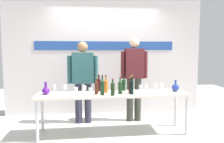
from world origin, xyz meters
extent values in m
plane|color=#BABAB3|center=(0.00, 0.00, 0.00)|extent=(10.00, 10.00, 0.00)
cube|color=silver|center=(0.00, 1.37, 1.50)|extent=(4.62, 0.10, 3.00)
cube|color=#254A95|center=(0.00, 1.31, 1.60)|extent=(3.23, 0.01, 0.20)
cube|color=silver|center=(0.00, 0.00, 0.72)|extent=(2.69, 0.58, 0.04)
cylinder|color=silver|center=(-1.28, -0.24, 0.35)|extent=(0.05, 0.05, 0.70)
cylinder|color=silver|center=(1.28, -0.24, 0.35)|extent=(0.05, 0.05, 0.70)
cylinder|color=silver|center=(-1.28, 0.24, 0.35)|extent=(0.05, 0.05, 0.70)
cylinder|color=silver|center=(1.28, 0.24, 0.35)|extent=(0.05, 0.05, 0.70)
sphere|color=#50188B|center=(-1.17, 0.02, 0.80)|extent=(0.13, 0.13, 0.13)
cylinder|color=#50188B|center=(-1.17, 0.02, 0.91)|extent=(0.04, 0.04, 0.10)
sphere|color=navy|center=(1.17, 0.02, 0.81)|extent=(0.14, 0.14, 0.14)
cylinder|color=navy|center=(1.17, 0.02, 0.91)|extent=(0.04, 0.04, 0.09)
cylinder|color=#2C2C3D|center=(-0.63, 0.67, 0.41)|extent=(0.14, 0.14, 0.83)
cylinder|color=#2C2C3D|center=(-0.44, 0.67, 0.41)|extent=(0.14, 0.14, 0.83)
cube|color=#295658|center=(-0.54, 0.67, 1.14)|extent=(0.43, 0.22, 0.62)
cylinder|color=#295658|center=(-0.80, 0.67, 1.11)|extent=(0.09, 0.09, 0.56)
cylinder|color=#295658|center=(-0.27, 0.67, 1.11)|extent=(0.09, 0.09, 0.56)
sphere|color=#9E6F4B|center=(-0.54, 0.67, 1.57)|extent=(0.21, 0.21, 0.21)
cylinder|color=#373B31|center=(0.45, 0.67, 0.46)|extent=(0.14, 0.14, 0.91)
cylinder|color=#373B31|center=(0.62, 0.67, 0.46)|extent=(0.14, 0.14, 0.91)
cube|color=#531E23|center=(0.54, 0.67, 1.23)|extent=(0.38, 0.22, 0.62)
cylinder|color=#531E23|center=(0.29, 0.67, 1.20)|extent=(0.09, 0.09, 0.56)
cylinder|color=#531E23|center=(0.78, 0.67, 1.20)|extent=(0.09, 0.09, 0.56)
sphere|color=beige|center=(0.54, 0.67, 1.65)|extent=(0.21, 0.21, 0.21)
cylinder|color=#12331A|center=(-0.20, -0.13, 0.86)|extent=(0.07, 0.07, 0.24)
cone|color=#12331A|center=(-0.20, -0.13, 0.99)|extent=(0.07, 0.07, 0.03)
cylinder|color=#12331A|center=(-0.20, -0.13, 1.02)|extent=(0.03, 0.03, 0.09)
cylinder|color=black|center=(-0.20, -0.13, 1.07)|extent=(0.03, 0.03, 0.02)
cylinder|color=black|center=(-0.03, -0.20, 0.84)|extent=(0.07, 0.07, 0.21)
cone|color=black|center=(-0.03, -0.20, 0.96)|extent=(0.07, 0.07, 0.03)
cylinder|color=black|center=(-0.03, -0.20, 0.98)|extent=(0.03, 0.03, 0.07)
cylinder|color=#AB2719|center=(-0.03, -0.20, 1.02)|extent=(0.03, 0.03, 0.02)
cylinder|color=black|center=(0.31, -0.13, 0.86)|extent=(0.07, 0.07, 0.23)
cone|color=black|center=(0.31, -0.13, 0.99)|extent=(0.07, 0.07, 0.03)
cylinder|color=black|center=(0.31, -0.13, 1.02)|extent=(0.03, 0.03, 0.08)
cylinder|color=gold|center=(0.31, -0.13, 1.06)|extent=(0.03, 0.03, 0.02)
cylinder|color=#370C0D|center=(0.31, -0.01, 0.84)|extent=(0.07, 0.07, 0.21)
cone|color=#370C0D|center=(0.31, -0.01, 0.96)|extent=(0.07, 0.07, 0.03)
cylinder|color=#370C0D|center=(0.31, -0.01, 0.98)|extent=(0.03, 0.03, 0.06)
cylinder|color=gold|center=(0.31, -0.01, 1.02)|extent=(0.03, 0.03, 0.02)
cylinder|color=black|center=(0.23, 0.22, 0.84)|extent=(0.07, 0.07, 0.20)
cone|color=black|center=(0.23, 0.22, 0.96)|extent=(0.07, 0.07, 0.03)
cylinder|color=black|center=(0.23, 0.22, 0.98)|extent=(0.03, 0.03, 0.07)
cylinder|color=black|center=(0.23, 0.22, 1.02)|extent=(0.03, 0.03, 0.02)
cylinder|color=#1A3B1C|center=(0.12, -0.06, 0.84)|extent=(0.07, 0.07, 0.20)
cone|color=#1A3B1C|center=(0.12, -0.06, 0.95)|extent=(0.07, 0.07, 0.03)
cylinder|color=#1A3B1C|center=(0.12, -0.06, 0.98)|extent=(0.02, 0.02, 0.08)
cylinder|color=red|center=(0.12, -0.06, 1.03)|extent=(0.03, 0.03, 0.02)
cylinder|color=black|center=(-0.24, 0.22, 0.85)|extent=(0.07, 0.07, 0.22)
cone|color=black|center=(-0.24, 0.22, 0.97)|extent=(0.07, 0.07, 0.03)
cylinder|color=black|center=(-0.24, 0.22, 1.01)|extent=(0.03, 0.03, 0.09)
cylinder|color=gold|center=(-0.24, 0.22, 1.06)|extent=(0.03, 0.03, 0.02)
cylinder|color=#D0651E|center=(-0.12, 0.07, 0.85)|extent=(0.07, 0.07, 0.21)
cone|color=#D0651E|center=(-0.12, 0.07, 0.97)|extent=(0.07, 0.07, 0.03)
cylinder|color=#D0651E|center=(-0.12, 0.07, 1.00)|extent=(0.03, 0.03, 0.09)
cylinder|color=black|center=(-0.12, 0.07, 1.05)|extent=(0.03, 0.03, 0.02)
cylinder|color=#492516|center=(-0.30, -0.03, 0.85)|extent=(0.07, 0.07, 0.21)
cone|color=#492516|center=(-0.30, -0.03, 0.96)|extent=(0.07, 0.07, 0.03)
cylinder|color=#492516|center=(-0.30, -0.03, 0.99)|extent=(0.03, 0.03, 0.07)
cylinder|color=gold|center=(-0.30, -0.03, 1.03)|extent=(0.03, 0.03, 0.02)
cylinder|color=white|center=(-0.85, 0.13, 0.74)|extent=(0.06, 0.06, 0.00)
cylinder|color=white|center=(-0.85, 0.13, 0.77)|extent=(0.01, 0.01, 0.06)
cylinder|color=white|center=(-0.85, 0.13, 0.85)|extent=(0.07, 0.07, 0.08)
cylinder|color=white|center=(-1.04, 0.09, 0.74)|extent=(0.06, 0.06, 0.00)
cylinder|color=white|center=(-1.04, 0.09, 0.78)|extent=(0.01, 0.01, 0.07)
cylinder|color=white|center=(-1.04, 0.09, 0.85)|extent=(0.06, 0.06, 0.08)
cylinder|color=white|center=(-0.41, -0.24, 0.74)|extent=(0.06, 0.06, 0.00)
cylinder|color=white|center=(-0.41, -0.24, 0.77)|extent=(0.01, 0.01, 0.06)
cylinder|color=white|center=(-0.41, -0.24, 0.85)|extent=(0.06, 0.06, 0.08)
cylinder|color=white|center=(-0.66, -0.15, 0.74)|extent=(0.05, 0.05, 0.00)
cylinder|color=white|center=(-0.66, -0.15, 0.77)|extent=(0.01, 0.01, 0.06)
cylinder|color=white|center=(-0.66, -0.15, 0.84)|extent=(0.07, 0.07, 0.09)
cylinder|color=white|center=(-0.51, 0.00, 0.74)|extent=(0.06, 0.06, 0.00)
cylinder|color=white|center=(-0.51, 0.00, 0.78)|extent=(0.01, 0.01, 0.07)
cylinder|color=white|center=(-0.51, 0.00, 0.85)|extent=(0.07, 0.07, 0.07)
cylinder|color=white|center=(0.48, -0.06, 0.74)|extent=(0.06, 0.06, 0.00)
cylinder|color=white|center=(0.48, -0.06, 0.78)|extent=(0.01, 0.01, 0.07)
cylinder|color=white|center=(0.48, -0.06, 0.85)|extent=(0.06, 0.06, 0.08)
cylinder|color=white|center=(0.58, -0.09, 0.74)|extent=(0.05, 0.05, 0.00)
cylinder|color=white|center=(0.58, -0.09, 0.78)|extent=(0.01, 0.01, 0.07)
cylinder|color=white|center=(0.58, -0.09, 0.86)|extent=(0.06, 0.06, 0.08)
cylinder|color=white|center=(0.91, 0.02, 0.74)|extent=(0.05, 0.05, 0.00)
cylinder|color=white|center=(0.91, 0.02, 0.77)|extent=(0.01, 0.01, 0.07)
cylinder|color=white|center=(0.91, 0.02, 0.85)|extent=(0.07, 0.07, 0.08)
cylinder|color=white|center=(0.82, 0.10, 0.74)|extent=(0.05, 0.05, 0.00)
cylinder|color=white|center=(0.82, 0.10, 0.77)|extent=(0.01, 0.01, 0.06)
cylinder|color=white|center=(0.82, 0.10, 0.84)|extent=(0.07, 0.07, 0.08)
camera|label=1|loc=(-0.51, -3.88, 1.52)|focal=35.64mm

